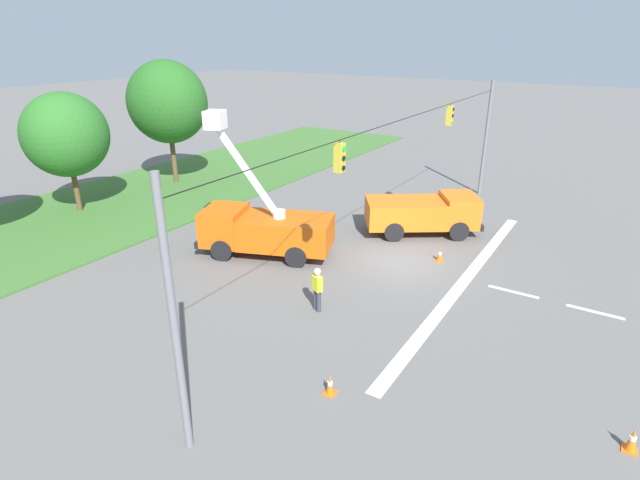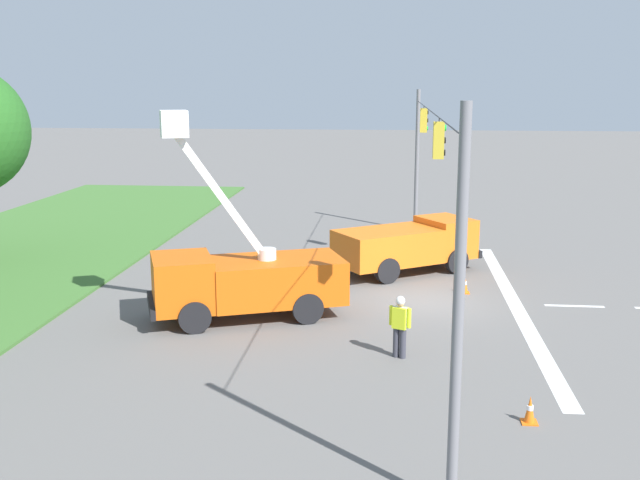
% 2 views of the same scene
% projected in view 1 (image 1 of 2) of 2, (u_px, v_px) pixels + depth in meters
% --- Properties ---
extents(ground_plane, '(200.00, 200.00, 0.00)m').
position_uv_depth(ground_plane, '(398.00, 263.00, 22.94)').
color(ground_plane, '#605E5B').
extents(grass_verge, '(56.00, 12.00, 0.10)m').
position_uv_depth(grass_verge, '(138.00, 199.00, 31.82)').
color(grass_verge, '#3D6B2D').
rests_on(grass_verge, ground).
extents(lane_markings, '(17.60, 15.25, 0.01)m').
position_uv_depth(lane_markings, '(500.00, 289.00, 20.67)').
color(lane_markings, silver).
rests_on(lane_markings, ground).
extents(signal_gantry, '(26.20, 0.33, 7.20)m').
position_uv_depth(signal_gantry, '(404.00, 174.00, 21.30)').
color(signal_gantry, slate).
rests_on(signal_gantry, ground).
extents(tree_centre, '(4.73, 4.45, 6.91)m').
position_uv_depth(tree_centre, '(66.00, 135.00, 27.92)').
color(tree_centre, brown).
rests_on(tree_centre, ground).
extents(tree_east, '(5.08, 5.48, 8.30)m').
position_uv_depth(tree_east, '(167.00, 102.00, 33.28)').
color(tree_east, brown).
rests_on(tree_east, ground).
extents(utility_truck_bucket_lift, '(4.50, 6.69, 6.68)m').
position_uv_depth(utility_truck_bucket_lift, '(264.00, 227.00, 23.46)').
color(utility_truck_bucket_lift, '#D6560F').
rests_on(utility_truck_bucket_lift, ground).
extents(utility_truck_support_near, '(5.19, 6.14, 2.07)m').
position_uv_depth(utility_truck_support_near, '(423.00, 212.00, 26.03)').
color(utility_truck_support_near, orange).
rests_on(utility_truck_support_near, ground).
extents(road_worker, '(0.38, 0.60, 1.77)m').
position_uv_depth(road_worker, '(317.00, 287.00, 18.68)').
color(road_worker, '#383842').
rests_on(road_worker, ground).
extents(traffic_cone_foreground_left, '(0.36, 0.36, 0.64)m').
position_uv_depth(traffic_cone_foreground_left, '(330.00, 385.00, 14.52)').
color(traffic_cone_foreground_left, orange).
rests_on(traffic_cone_foreground_left, ground).
extents(traffic_cone_foreground_right, '(0.36, 0.36, 0.64)m').
position_uv_depth(traffic_cone_foreground_right, '(406.00, 206.00, 29.70)').
color(traffic_cone_foreground_right, orange).
rests_on(traffic_cone_foreground_right, ground).
extents(traffic_cone_mid_left, '(0.36, 0.36, 0.67)m').
position_uv_depth(traffic_cone_mid_left, '(440.00, 255.00, 23.07)').
color(traffic_cone_mid_left, orange).
rests_on(traffic_cone_mid_left, ground).
extents(traffic_cone_near_bucket, '(0.36, 0.36, 0.69)m').
position_uv_depth(traffic_cone_near_bucket, '(632.00, 440.00, 12.51)').
color(traffic_cone_near_bucket, orange).
rests_on(traffic_cone_near_bucket, ground).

